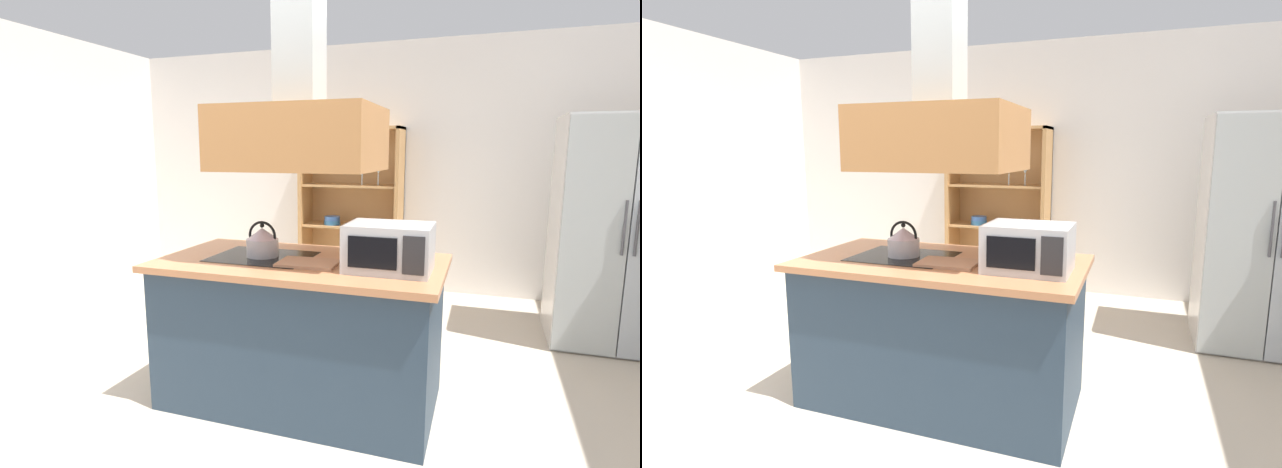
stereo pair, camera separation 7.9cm
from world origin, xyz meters
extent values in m
plane|color=beige|center=(0.00, 0.00, 0.00)|extent=(7.80, 7.80, 0.00)
cube|color=silver|center=(0.00, 3.00, 1.35)|extent=(6.00, 0.12, 2.70)
cube|color=#27394A|center=(0.16, 0.26, 0.43)|extent=(1.62, 0.85, 0.86)
cube|color=#B9774D|center=(0.16, 0.26, 0.88)|extent=(1.70, 0.93, 0.04)
cube|color=black|center=(-0.09, 0.26, 0.90)|extent=(0.60, 0.48, 0.00)
cube|color=#B77A44|center=(0.16, 0.26, 1.61)|extent=(0.90, 0.70, 0.36)
cube|color=#AFB6B6|center=(0.16, 0.26, 2.25)|extent=(0.24, 0.24, 0.91)
cube|color=#BBBAB7|center=(2.19, 1.94, 0.91)|extent=(0.90, 0.72, 1.83)
cube|color=#B6BDBD|center=(1.96, 1.56, 0.91)|extent=(0.44, 0.03, 1.79)
cylinder|color=#4C4C51|center=(2.15, 1.53, 1.00)|extent=(0.02, 0.02, 0.40)
cylinder|color=#4C4C51|center=(2.23, 1.53, 1.00)|extent=(0.02, 0.02, 0.40)
cube|color=#B9844D|center=(-0.75, 2.74, 0.90)|extent=(0.04, 0.40, 1.80)
cube|color=#B9844D|center=(0.32, 2.74, 0.90)|extent=(0.04, 0.40, 1.80)
cube|color=#B9844D|center=(-0.21, 2.74, 1.78)|extent=(1.11, 0.40, 0.03)
cube|color=#B9844D|center=(-0.21, 2.74, 0.04)|extent=(1.11, 0.40, 0.08)
cube|color=#B9844D|center=(-0.21, 2.93, 0.90)|extent=(1.11, 0.02, 1.80)
cube|color=#B9844D|center=(-0.21, 2.74, 0.72)|extent=(1.03, 0.36, 0.02)
cube|color=#B9844D|center=(-0.21, 2.74, 1.17)|extent=(1.03, 0.36, 0.02)
cylinder|color=#2E67A1|center=(-0.41, 2.69, 0.76)|extent=(0.18, 0.18, 0.05)
cylinder|color=#3862AA|center=(-0.41, 2.69, 0.80)|extent=(0.17, 0.17, 0.05)
cylinder|color=silver|center=(-0.08, 2.70, 1.24)|extent=(0.01, 0.01, 0.12)
cone|color=silver|center=(-0.08, 2.70, 1.34)|extent=(0.07, 0.07, 0.08)
cylinder|color=silver|center=(0.10, 2.70, 1.24)|extent=(0.01, 0.01, 0.12)
cone|color=silver|center=(0.10, 2.70, 1.34)|extent=(0.07, 0.07, 0.08)
cylinder|color=#B2B0B9|center=(-0.09, 0.26, 0.96)|extent=(0.20, 0.20, 0.11)
cone|color=#BFB0C3|center=(-0.09, 0.26, 1.05)|extent=(0.19, 0.19, 0.07)
sphere|color=black|center=(-0.09, 0.26, 1.10)|extent=(0.03, 0.03, 0.03)
torus|color=black|center=(-0.09, 0.26, 1.03)|extent=(0.18, 0.02, 0.18)
cube|color=tan|center=(0.25, 0.15, 0.91)|extent=(0.35, 0.26, 0.02)
cube|color=#B7BABF|center=(0.71, 0.17, 1.03)|extent=(0.46, 0.34, 0.26)
cube|color=black|center=(0.66, -0.01, 1.03)|extent=(0.26, 0.01, 0.17)
cube|color=#262628|center=(0.87, -0.01, 1.03)|extent=(0.11, 0.01, 0.20)
cylinder|color=silver|center=(0.46, 0.65, 0.90)|extent=(0.06, 0.06, 0.01)
cylinder|color=silver|center=(0.46, 0.65, 0.96)|extent=(0.01, 0.01, 0.11)
cone|color=silver|center=(0.46, 0.65, 1.06)|extent=(0.08, 0.08, 0.09)
camera|label=1|loc=(1.19, -2.37, 1.55)|focal=26.90mm
camera|label=2|loc=(1.27, -2.34, 1.55)|focal=26.90mm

